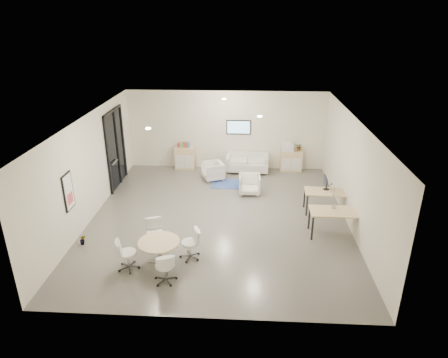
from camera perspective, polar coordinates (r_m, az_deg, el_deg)
room_shell at (r=12.05m, az=-0.79°, el=1.13°), size 9.60×10.60×4.80m
glass_door at (r=15.18m, az=-15.21°, el=4.55°), size 0.09×1.90×2.85m
artwork at (r=11.60m, az=-21.35°, el=-1.70°), size 0.05×0.54×1.04m
wall_tv at (r=16.22m, az=2.09°, el=7.40°), size 0.98×0.06×0.58m
ceiling_spots at (r=12.38m, az=-1.49°, el=9.39°), size 3.14×4.14×0.03m
sideboard_left at (r=16.60m, az=-5.59°, el=3.01°), size 0.82×0.43×0.93m
sideboard_right at (r=16.53m, az=9.56°, el=2.61°), size 0.88×0.42×0.88m
books at (r=16.42m, az=-5.80°, el=4.91°), size 0.48×0.14×0.22m
printer at (r=16.32m, az=9.04°, el=4.61°), size 0.49×0.41×0.34m
loveseat at (r=16.27m, az=3.35°, el=2.23°), size 1.73×0.93×0.63m
blue_rug at (r=15.16m, az=1.09°, el=-0.69°), size 1.56×1.08×0.01m
armchair_left at (r=15.45m, az=-1.59°, el=1.27°), size 0.93×0.96×0.77m
armchair_right at (r=14.27m, az=3.66°, el=-0.64°), size 0.76×0.71×0.77m
desk_rear at (r=13.24m, az=14.47°, el=-2.01°), size 1.44×0.78×0.73m
desk_front at (r=11.94m, az=15.70°, el=-4.75°), size 1.49×0.76×0.78m
monitor at (r=13.25m, az=14.31°, el=-0.52°), size 0.20×0.50×0.44m
round_table at (r=10.45m, az=-9.27°, el=-9.20°), size 1.07×1.07×0.65m
meeting_chairs at (r=10.53m, az=-9.22°, el=-9.90°), size 2.24×2.24×0.82m
plant_cabinet at (r=16.39m, az=10.71°, el=4.42°), size 0.37×0.38×0.23m
plant_floor at (r=12.01m, az=-19.48°, el=-8.53°), size 0.19×0.32×0.14m
cup at (r=12.03m, az=15.40°, el=-3.73°), size 0.14×0.12×0.14m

